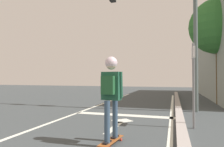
{
  "coord_description": "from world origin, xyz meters",
  "views": [
    {
      "loc": [
        3.37,
        0.28,
        1.33
      ],
      "look_at": [
        1.38,
        6.62,
        1.47
      ],
      "focal_mm": 31.77,
      "sensor_mm": 36.0,
      "label": 1
    }
  ],
  "objects": [
    {
      "name": "lane_arrow_stem",
      "position": [
        1.83,
        5.39,
        0.0
      ],
      "size": [
        0.16,
        1.4,
        0.01
      ],
      "primitive_type": "cube",
      "color": "silver",
      "rests_on": "ground"
    },
    {
      "name": "street_sign_post",
      "position": [
        3.86,
        5.89,
        1.47
      ],
      "size": [
        0.06,
        0.44,
        2.24
      ],
      "color": "slate",
      "rests_on": "ground"
    },
    {
      "name": "lane_arrow_head",
      "position": [
        1.83,
        6.24,
        0.0
      ],
      "size": [
        0.71,
        0.71,
        0.01
      ],
      "primitive_type": "cube",
      "rotation": [
        0.0,
        0.0,
        0.79
      ],
      "color": "silver",
      "rests_on": "ground"
    },
    {
      "name": "stop_bar",
      "position": [
        1.65,
        7.14,
        0.0
      ],
      "size": [
        3.56,
        0.4,
        0.01
      ],
      "primitive_type": "cube",
      "color": "silver",
      "rests_on": "ground"
    },
    {
      "name": "lane_line_center",
      "position": [
        -0.13,
        6.0,
        0.0
      ],
      "size": [
        0.12,
        20.0,
        0.01
      ],
      "primitive_type": "cube",
      "color": "silver",
      "rests_on": "ground"
    },
    {
      "name": "skateboard",
      "position": [
        2.17,
        4.07,
        0.07
      ],
      "size": [
        0.31,
        0.85,
        0.08
      ],
      "color": "#954E22",
      "rests_on": "ground"
    },
    {
      "name": "roadside_tree",
      "position": [
        5.51,
        11.38,
        3.93
      ],
      "size": [
        2.8,
        2.8,
        5.34
      ],
      "color": "brown",
      "rests_on": "ground"
    },
    {
      "name": "curb_strip",
      "position": [
        3.53,
        6.0,
        0.07
      ],
      "size": [
        0.24,
        24.0,
        0.14
      ],
      "primitive_type": "cube",
      "color": "#A79E99",
      "rests_on": "ground"
    },
    {
      "name": "lane_line_curbside",
      "position": [
        3.28,
        6.0,
        0.0
      ],
      "size": [
        0.12,
        20.0,
        0.01
      ],
      "primitive_type": "cube",
      "color": "silver",
      "rests_on": "ground"
    },
    {
      "name": "traffic_signal_mast",
      "position": [
        2.85,
        8.64,
        4.09
      ],
      "size": [
        5.2,
        0.34,
        5.7
      ],
      "color": "#566462",
      "rests_on": "ground"
    },
    {
      "name": "skater",
      "position": [
        2.16,
        4.05,
        1.14
      ],
      "size": [
        0.46,
        0.62,
        1.67
      ],
      "color": "#334A62",
      "rests_on": "skateboard"
    }
  ]
}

